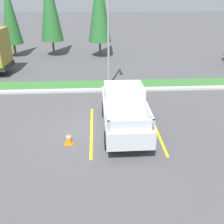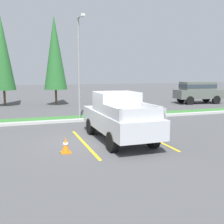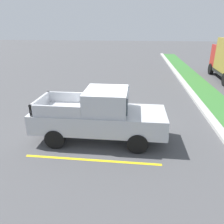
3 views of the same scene
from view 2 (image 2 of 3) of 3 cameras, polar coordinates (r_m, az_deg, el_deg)
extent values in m
plane|color=#4C4C4F|center=(11.61, -3.17, -6.24)|extent=(120.00, 120.00, 0.00)
cube|color=yellow|center=(11.33, -5.95, -6.62)|extent=(0.12, 4.80, 0.01)
cube|color=yellow|center=(12.37, 8.23, -5.39)|extent=(0.12, 4.80, 0.01)
cube|color=#B2B2AD|center=(16.36, -7.97, -1.79)|extent=(56.00, 0.40, 0.15)
cube|color=#387533|center=(17.43, -8.67, -1.34)|extent=(56.00, 1.80, 0.06)
cylinder|color=black|center=(12.86, -4.55, -3.09)|extent=(0.29, 0.76, 0.76)
cylinder|color=black|center=(13.39, 2.50, -2.62)|extent=(0.29, 0.76, 0.76)
cylinder|color=black|center=(9.97, 0.07, -6.40)|extent=(0.29, 0.76, 0.76)
cylinder|color=black|center=(10.65, 8.77, -5.56)|extent=(0.29, 0.76, 0.76)
cube|color=silver|center=(11.58, 1.48, -1.82)|extent=(1.94, 5.21, 0.76)
cube|color=silver|center=(11.74, 0.97, 2.27)|extent=(1.77, 1.61, 0.84)
cube|color=#2D3842|center=(12.51, -0.34, 2.87)|extent=(1.62, 0.07, 0.63)
cube|color=silver|center=(9.85, -0.12, -0.06)|extent=(0.11, 1.90, 0.44)
cube|color=silver|center=(10.53, 8.65, 0.39)|extent=(0.11, 1.90, 0.44)
cube|color=silver|center=(9.35, 6.64, -0.56)|extent=(1.80, 0.11, 0.44)
cube|color=silver|center=(13.99, -2.25, -1.06)|extent=(1.81, 0.17, 0.28)
cylinder|color=black|center=(28.87, 19.49, 2.80)|extent=(0.82, 0.34, 0.80)
cylinder|color=black|center=(27.46, 21.39, 2.45)|extent=(0.82, 0.34, 0.80)
cylinder|color=black|center=(27.46, 14.56, 2.75)|extent=(0.82, 0.34, 0.80)
cylinder|color=black|center=(25.98, 16.30, 2.38)|extent=(0.82, 0.34, 0.80)
cube|color=#565B56|center=(27.37, 18.02, 3.69)|extent=(4.76, 2.29, 0.84)
cube|color=#565B56|center=(27.25, 17.83, 5.36)|extent=(3.25, 1.98, 0.76)
cube|color=#2D3842|center=(27.25, 17.83, 5.32)|extent=(3.30, 2.03, 0.36)
cylinder|color=gray|center=(17.09, -7.11, 9.08)|extent=(0.14, 0.14, 6.34)
cylinder|color=gray|center=(16.84, -6.86, 19.61)|extent=(0.10, 1.20, 0.10)
cube|color=silver|center=(16.26, -6.38, 19.89)|extent=(0.24, 0.44, 0.14)
cylinder|color=brown|center=(25.87, -21.97, 2.80)|extent=(0.20, 0.20, 1.43)
cone|color=#28662D|center=(25.84, -22.45, 11.62)|extent=(2.07, 2.07, 6.53)
cylinder|color=brown|center=(25.31, -11.87, 3.13)|extent=(0.20, 0.20, 1.45)
cone|color=#28662D|center=(25.29, -12.14, 12.25)|extent=(2.09, 2.09, 6.60)
cube|color=orange|center=(10.07, -9.85, -8.50)|extent=(0.36, 0.36, 0.04)
cone|color=orange|center=(9.99, -9.90, -6.85)|extent=(0.28, 0.28, 0.56)
cylinder|color=white|center=(9.99, -9.90, -6.70)|extent=(0.19, 0.19, 0.07)
camera|label=1|loc=(4.40, 90.61, 50.93)|focal=42.87mm
camera|label=3|loc=(17.02, 25.88, 12.39)|focal=35.03mm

